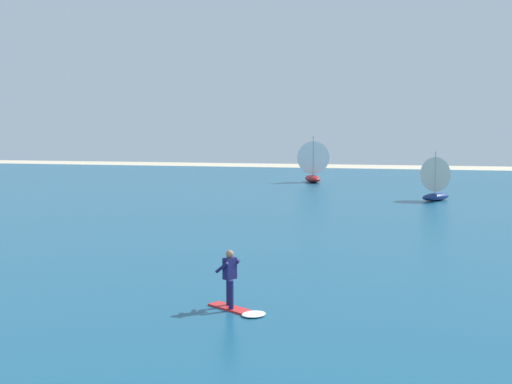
{
  "coord_description": "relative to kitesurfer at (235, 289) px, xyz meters",
  "views": [
    {
      "loc": [
        5.29,
        -0.78,
        4.91
      ],
      "look_at": [
        -0.07,
        17.26,
        3.23
      ],
      "focal_mm": 43.25,
      "sensor_mm": 36.0,
      "label": 1
    }
  ],
  "objects": [
    {
      "name": "ocean",
      "position": [
        0.08,
        34.29,
        -0.65
      ],
      "size": [
        160.0,
        90.0,
        0.1
      ],
      "primitive_type": "cube",
      "color": "navy",
      "rests_on": "ground"
    },
    {
      "name": "kitesurfer",
      "position": [
        0.0,
        0.0,
        0.0
      ],
      "size": [
        1.99,
        1.43,
        1.67
      ],
      "color": "red",
      "rests_on": "ocean"
    },
    {
      "name": "sailboat_near_shore",
      "position": [
        -7.74,
        49.15,
        1.65
      ],
      "size": [
        3.92,
        4.37,
        4.92
      ],
      "color": "maroon",
      "rests_on": "ocean"
    },
    {
      "name": "sailboat_leading",
      "position": [
        5.43,
        32.9,
        1.1
      ],
      "size": [
        3.07,
        3.36,
        3.73
      ],
      "color": "navy",
      "rests_on": "ocean"
    }
  ]
}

